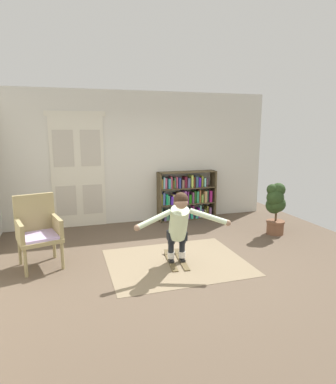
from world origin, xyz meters
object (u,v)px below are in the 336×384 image
object	(u,v)px
potted_plant	(276,205)
bookshelf	(185,197)
wicker_chair	(38,229)
person_skier	(179,222)
skis_pair	(176,260)

from	to	relation	value
potted_plant	bookshelf	bearing A→B (deg)	129.29
wicker_chair	potted_plant	world-z (taller)	wicker_chair
wicker_chair	bookshelf	bearing A→B (deg)	30.48
person_skier	bookshelf	bearing A→B (deg)	67.59
potted_plant	skis_pair	distance (m)	2.50
potted_plant	person_skier	world-z (taller)	person_skier
bookshelf	skis_pair	xyz separation A→B (m)	(-1.01, -2.31, -0.50)
potted_plant	skis_pair	world-z (taller)	potted_plant
skis_pair	person_skier	world-z (taller)	person_skier
wicker_chair	person_skier	bearing A→B (deg)	-18.64
person_skier	potted_plant	bearing A→B (deg)	21.03
potted_plant	skis_pair	size ratio (longest dim) A/B	1.32
skis_pair	person_skier	xyz separation A→B (m)	(-0.02, -0.19, 0.68)
bookshelf	wicker_chair	distance (m)	3.57
person_skier	wicker_chair	bearing A→B (deg)	161.36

